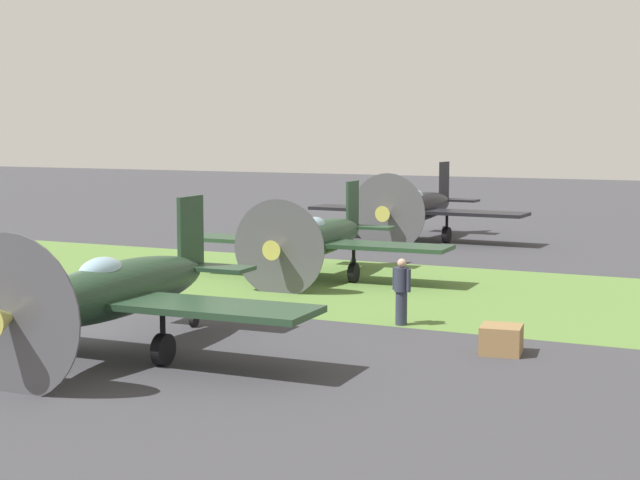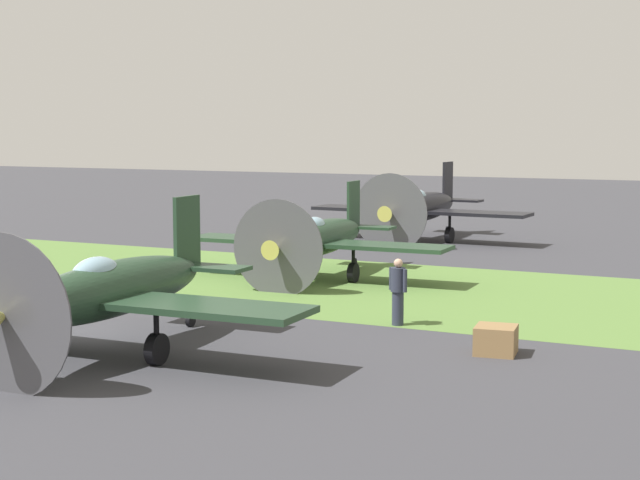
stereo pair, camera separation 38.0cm
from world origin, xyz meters
name	(u,v)px [view 2 (the right image)]	position (x,y,z in m)	size (l,w,h in m)	color
ground_plane	(54,342)	(0.00, 0.00, 0.00)	(160.00, 160.00, 0.00)	#38383D
grass_verge	(272,279)	(0.00, -10.67, 0.00)	(120.00, 11.00, 0.01)	#567A38
airplane_lead	(109,290)	(-2.02, 0.45, 1.47)	(9.82, 7.79, 3.51)	#233D28
airplane_wingman	(319,238)	(-1.31, -11.59, 1.37)	(9.19, 7.28, 3.28)	#233D28
airplane_trail	(421,207)	(-0.51, -23.60, 1.50)	(10.05, 7.98, 3.60)	black
ground_crew_chief	(398,290)	(-6.58, -5.47, 0.91)	(0.58, 0.38, 1.73)	#2D3342
supply_crate	(496,340)	(-9.75, -3.44, 0.32)	(0.90, 0.90, 0.64)	olive
runway_marker_cone	(36,280)	(6.00, -5.99, 0.22)	(0.36, 0.36, 0.44)	orange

